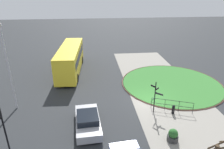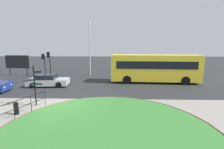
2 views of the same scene
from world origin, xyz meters
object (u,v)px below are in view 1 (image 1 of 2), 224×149
bus_yellow (70,59)px  lamppost_tall (8,66)px  bollard_foreground (173,109)px  planter_near_signpost (173,136)px  signpost_directional (155,96)px  car_far_lane (88,121)px  traffic_light_far (1,120)px

bus_yellow → lamppost_tall: lamppost_tall is taller
bollard_foreground → bus_yellow: size_ratio=0.08×
bollard_foreground → lamppost_tall: size_ratio=0.11×
lamppost_tall → planter_near_signpost: size_ratio=7.81×
signpost_directional → planter_near_signpost: 4.02m
bus_yellow → lamppost_tall: (-8.59, 4.37, 2.39)m
planter_near_signpost → car_far_lane: bearing=70.3°
traffic_light_far → lamppost_tall: bearing=-160.0°
bus_yellow → signpost_directional: bearing=-139.3°
traffic_light_far → lamppost_tall: lamppost_tall is taller
bus_yellow → car_far_lane: 12.47m
car_far_lane → traffic_light_far: (-2.09, 5.41, 2.03)m
bollard_foreground → signpost_directional: bearing=74.6°
signpost_directional → lamppost_tall: 12.94m
signpost_directional → bus_yellow: 13.38m
signpost_directional → bollard_foreground: bearing=-105.4°
car_far_lane → lamppost_tall: size_ratio=0.57×
signpost_directional → bollard_foreground: signpost_directional is taller
signpost_directional → traffic_light_far: size_ratio=0.84×
bus_yellow → car_far_lane: bus_yellow is taller
lamppost_tall → signpost_directional: bearing=-99.1°
lamppost_tall → car_far_lane: bearing=-118.6°
car_far_lane → planter_near_signpost: car_far_lane is taller
bus_yellow → car_far_lane: size_ratio=2.37×
bollard_foreground → traffic_light_far: bearing=104.1°
signpost_directional → traffic_light_far: bearing=108.1°
lamppost_tall → traffic_light_far: bearing=-168.0°
signpost_directional → planter_near_signpost: (-3.82, -0.26, -1.23)m
bollard_foreground → planter_near_signpost: size_ratio=0.88×
bus_yellow → lamppost_tall: bearing=156.1°
signpost_directional → traffic_light_far: 11.96m
signpost_directional → car_far_lane: bearing=105.3°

